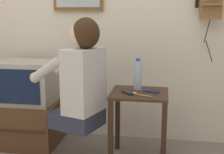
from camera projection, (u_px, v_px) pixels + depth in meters
The scene contains 10 objects.
wall_back at pixel (106, 8), 2.96m from camera, with size 6.80×0.05×2.55m.
side_table at pixel (139, 109), 2.58m from camera, with size 0.47×0.43×0.60m.
person at pixel (81, 76), 2.51m from camera, with size 0.61×0.51×0.90m.
tv_stand at pixel (29, 123), 2.99m from camera, with size 0.58×0.52×0.39m.
television at pixel (26, 82), 2.92m from camera, with size 0.52×0.38×0.40m.
wall_phone_antique at pixel (211, 0), 2.71m from camera, with size 0.23×0.18×0.75m.
cell_phone_held at pixel (129, 93), 2.51m from camera, with size 0.12×0.13×0.01m.
cell_phone_spare at pixel (151, 91), 2.56m from camera, with size 0.14×0.11×0.01m.
water_bottle at pixel (138, 75), 2.62m from camera, with size 0.07×0.07×0.26m.
toothbrush at pixel (141, 95), 2.44m from camera, with size 0.16×0.07×0.02m.
Camera 1 is at (0.56, -1.82, 1.25)m, focal length 50.00 mm.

